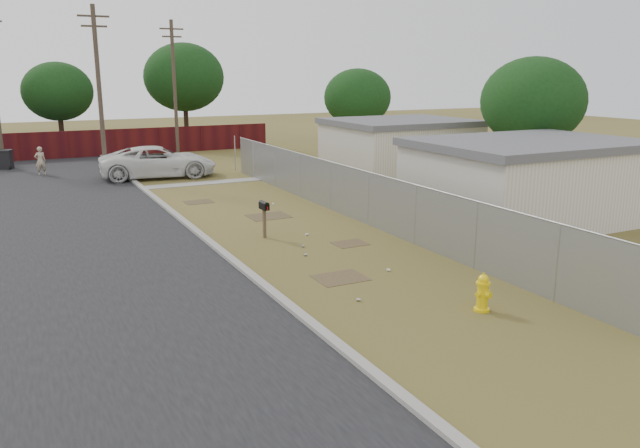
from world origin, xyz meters
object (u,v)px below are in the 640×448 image
mailbox (264,209)px  pickup_truck (158,162)px  trash_bin (6,159)px  fire_hydrant (483,293)px  pedestrian (40,161)px

mailbox → pickup_truck: 14.46m
trash_bin → pickup_truck: bearing=-43.5°
fire_hydrant → pedestrian: 28.11m
fire_hydrant → pickup_truck: 23.28m
mailbox → pickup_truck: bearing=91.6°
mailbox → fire_hydrant: bearing=-76.2°
fire_hydrant → trash_bin: bearing=108.2°
pedestrian → trash_bin: size_ratio=1.39×
mailbox → pickup_truck: (-0.40, 14.45, -0.17)m
fire_hydrant → trash_bin: 31.76m
pickup_truck → mailbox: bearing=-171.1°
pedestrian → trash_bin: (-1.73, 3.28, -0.21)m
mailbox → trash_bin: 22.86m
pickup_truck → trash_bin: size_ratio=5.37×
trash_bin → mailbox: bearing=-70.0°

